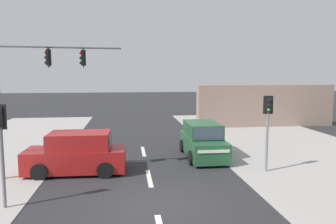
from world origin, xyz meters
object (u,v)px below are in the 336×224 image
(pedestal_signal_right_kerb, at_px, (268,121))
(suv_receding_far, at_px, (77,154))
(pedestal_signal_left_kerb, at_px, (1,138))
(suv_oncoming_near, at_px, (203,141))
(traffic_signal_mast, at_px, (30,83))

(pedestal_signal_right_kerb, distance_m, suv_receding_far, 8.90)
(pedestal_signal_left_kerb, distance_m, suv_receding_far, 4.50)
(pedestal_signal_right_kerb, xyz_separation_m, pedestal_signal_left_kerb, (-10.59, -2.87, 0.00))
(pedestal_signal_left_kerb, height_order, suv_oncoming_near, pedestal_signal_left_kerb)
(pedestal_signal_right_kerb, height_order, suv_receding_far, pedestal_signal_right_kerb)
(suv_receding_far, bearing_deg, suv_oncoming_near, 18.28)
(traffic_signal_mast, height_order, suv_receding_far, traffic_signal_mast)
(suv_oncoming_near, bearing_deg, pedestal_signal_right_kerb, -52.95)
(traffic_signal_mast, height_order, pedestal_signal_left_kerb, traffic_signal_mast)
(traffic_signal_mast, xyz_separation_m, suv_oncoming_near, (8.21, 2.50, -3.26))
(traffic_signal_mast, height_order, suv_oncoming_near, traffic_signal_mast)
(pedestal_signal_right_kerb, height_order, pedestal_signal_left_kerb, same)
(suv_receding_far, bearing_deg, pedestal_signal_right_kerb, -6.09)
(pedestal_signal_left_kerb, xyz_separation_m, suv_oncoming_near, (8.28, 5.92, -1.53))
(suv_oncoming_near, distance_m, suv_receding_far, 6.75)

